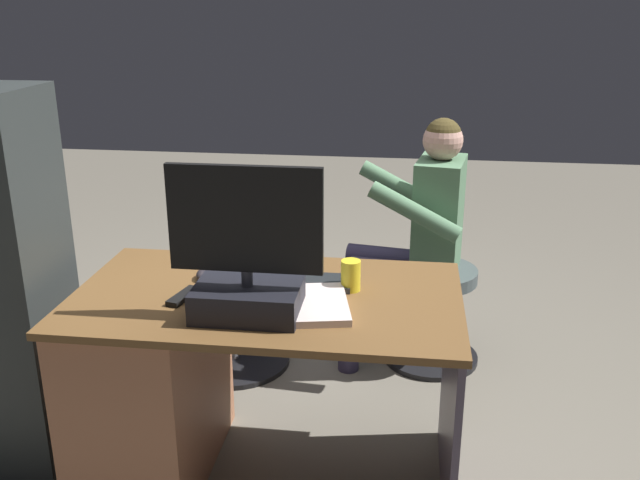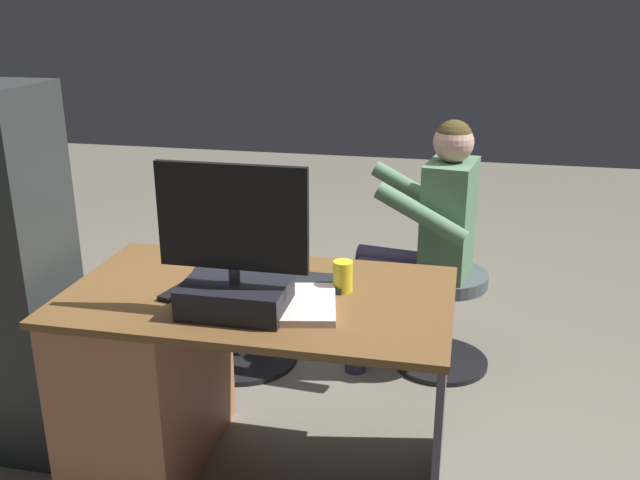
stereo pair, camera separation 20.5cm
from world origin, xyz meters
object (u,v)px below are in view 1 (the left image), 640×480
(desk, at_px, (176,376))
(person, at_px, (417,225))
(visitor_chair, at_px, (433,305))
(monitor, at_px, (247,271))
(teddy_bear, at_px, (230,241))
(computer_mouse, at_px, (205,274))
(tv_remote, at_px, (183,296))
(office_chair_teddy, at_px, (232,313))
(cup, at_px, (351,275))
(keyboard, at_px, (292,281))

(desk, relative_size, person, 1.11)
(visitor_chair, xyz_separation_m, person, (0.10, 0.02, 0.40))
(monitor, bearing_deg, visitor_chair, -119.32)
(desk, xyz_separation_m, teddy_bear, (0.00, -0.82, 0.23))
(monitor, height_order, teddy_bear, monitor)
(computer_mouse, height_order, tv_remote, computer_mouse)
(desk, distance_m, visitor_chair, 1.36)
(computer_mouse, height_order, visitor_chair, computer_mouse)
(office_chair_teddy, bearing_deg, cup, 130.27)
(teddy_bear, bearing_deg, desk, 90.05)
(monitor, distance_m, office_chair_teddy, 1.19)
(computer_mouse, bearing_deg, office_chair_teddy, -82.16)
(desk, height_order, computer_mouse, computer_mouse)
(monitor, bearing_deg, tv_remote, -20.11)
(desk, relative_size, visitor_chair, 2.77)
(keyboard, distance_m, computer_mouse, 0.32)
(keyboard, relative_size, teddy_bear, 1.27)
(cup, relative_size, person, 0.09)
(office_chair_teddy, bearing_deg, keyboard, 120.40)
(tv_remote, bearing_deg, person, -113.30)
(cup, bearing_deg, computer_mouse, -4.10)
(keyboard, height_order, person, person)
(cup, bearing_deg, keyboard, -8.19)
(computer_mouse, xyz_separation_m, visitor_chair, (-0.85, -0.85, -0.46))
(person, bearing_deg, keyboard, 62.55)
(keyboard, xyz_separation_m, office_chair_teddy, (0.41, -0.70, -0.48))
(cup, xyz_separation_m, tv_remote, (0.55, 0.15, -0.04))
(monitor, distance_m, teddy_bear, 1.06)
(desk, height_order, person, person)
(tv_remote, bearing_deg, teddy_bear, -71.26)
(tv_remote, bearing_deg, visitor_chair, -116.12)
(monitor, bearing_deg, cup, -142.53)
(desk, xyz_separation_m, monitor, (-0.32, 0.16, 0.49))
(keyboard, relative_size, person, 0.35)
(office_chair_teddy, bearing_deg, computer_mouse, 97.84)
(tv_remote, relative_size, visitor_chair, 0.32)
(office_chair_teddy, xyz_separation_m, teddy_bear, (-0.00, -0.01, 0.36))
(cup, height_order, person, person)
(desk, bearing_deg, person, -131.90)
(computer_mouse, distance_m, teddy_bear, 0.73)
(visitor_chair, distance_m, person, 0.42)
(keyboard, height_order, tv_remote, keyboard)
(monitor, distance_m, computer_mouse, 0.37)
(tv_remote, distance_m, visitor_chair, 1.43)
(monitor, relative_size, cup, 4.50)
(tv_remote, xyz_separation_m, person, (-0.78, -1.02, -0.05))
(office_chair_teddy, distance_m, person, 0.97)
(visitor_chair, bearing_deg, computer_mouse, 45.05)
(cup, distance_m, tv_remote, 0.57)
(computer_mouse, height_order, teddy_bear, teddy_bear)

